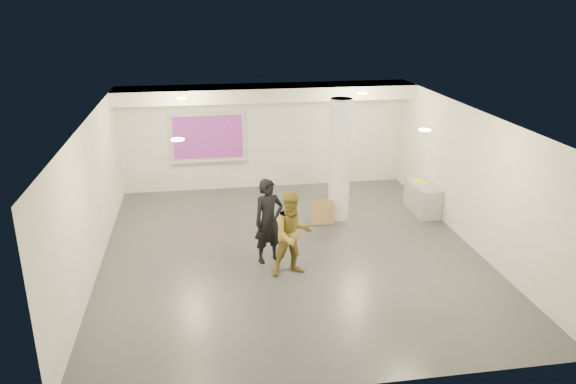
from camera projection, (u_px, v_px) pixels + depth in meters
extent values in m
cube|color=#3B3D43|center=(291.00, 252.00, 12.19)|extent=(8.00, 9.00, 0.01)
cube|color=white|center=(291.00, 116.00, 11.19)|extent=(8.00, 9.00, 0.01)
cube|color=silver|center=(265.00, 136.00, 15.88)|extent=(8.00, 0.01, 3.00)
cube|color=silver|center=(347.00, 295.00, 7.51)|extent=(8.00, 0.01, 3.00)
cube|color=silver|center=(92.00, 198.00, 11.09)|extent=(0.01, 9.00, 3.00)
cube|color=silver|center=(471.00, 178.00, 12.30)|extent=(0.01, 9.00, 3.00)
cube|color=silver|center=(267.00, 93.00, 14.93)|extent=(8.00, 1.10, 0.36)
cylinder|color=#FFEA92|center=(182.00, 98.00, 13.19)|extent=(0.22, 0.22, 0.02)
cylinder|color=#FFEA92|center=(362.00, 93.00, 13.86)|extent=(0.22, 0.22, 0.02)
cylinder|color=#FFEA92|center=(178.00, 140.00, 9.47)|extent=(0.22, 0.22, 0.02)
cylinder|color=#FFEA92|center=(425.00, 130.00, 10.14)|extent=(0.22, 0.22, 0.02)
cylinder|color=white|center=(340.00, 160.00, 13.59)|extent=(0.52, 0.52, 3.00)
cube|color=silver|center=(208.00, 137.00, 15.58)|extent=(2.10, 0.06, 1.40)
cube|color=#0037BF|center=(208.00, 137.00, 15.54)|extent=(1.90, 0.01, 1.20)
cube|color=silver|center=(209.00, 162.00, 15.76)|extent=(2.10, 0.08, 0.04)
cube|color=#95979A|center=(423.00, 198.00, 14.33)|extent=(0.54, 1.28, 0.75)
cube|color=white|center=(420.00, 182.00, 14.36)|extent=(0.32, 0.36, 0.02)
cube|color=#DEEF0F|center=(419.00, 181.00, 14.40)|extent=(0.25, 0.34, 0.03)
cube|color=olive|center=(320.00, 213.00, 13.63)|extent=(0.52, 0.22, 0.54)
cube|color=olive|center=(323.00, 213.00, 13.61)|extent=(0.55, 0.26, 0.58)
imported|color=black|center=(269.00, 221.00, 11.52)|extent=(0.76, 0.62, 1.79)
imported|color=olive|center=(293.00, 234.00, 10.98)|extent=(0.93, 0.77, 1.73)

